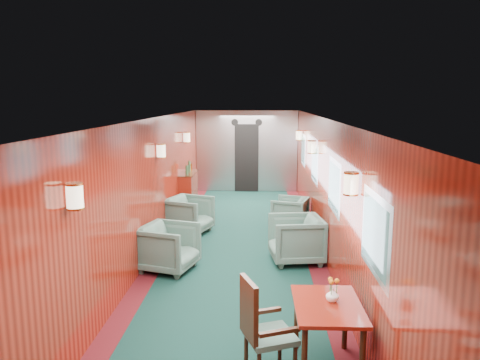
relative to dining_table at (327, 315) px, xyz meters
The scene contains 12 objects.
room 3.75m from the dining_table, 107.33° to the left, with size 12.00×12.10×2.40m.
bulkhead 9.43m from the dining_table, 96.54° to the left, with size 2.98×0.17×2.39m.
windows_right 3.81m from the dining_table, 83.57° to the left, with size 0.02×8.60×0.80m.
wall_sconces 4.31m from the dining_table, 105.00° to the left, with size 2.97×7.97×0.25m.
dining_table is the anchor object (origin of this frame).
side_chair 0.70m from the dining_table, 162.62° to the right, with size 0.59×0.61×1.05m.
credenza 7.05m from the dining_table, 110.00° to the left, with size 0.34×1.09×1.25m.
flower_vase 0.20m from the dining_table, 46.96° to the left, with size 0.13×0.13×0.14m, color white.
armchair_left_near 3.47m from the dining_table, 128.03° to the left, with size 0.80×0.83×0.75m, color #1C413D.
armchair_left_far 5.31m from the dining_table, 113.63° to the left, with size 0.80×0.83×0.75m, color #1C413D.
armchair_right_near 3.23m from the dining_table, 91.21° to the left, with size 0.84×0.86×0.79m, color #1C413D.
armchair_right_far 5.40m from the dining_table, 90.32° to the left, with size 0.69×0.71×0.65m, color #1C413D.
Camera 1 is at (0.38, -7.85, 2.73)m, focal length 35.00 mm.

